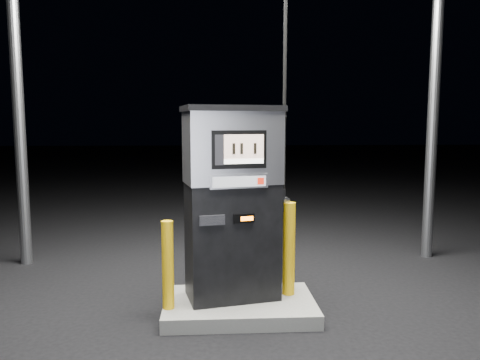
{
  "coord_description": "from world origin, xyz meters",
  "views": [
    {
      "loc": [
        -0.29,
        -4.82,
        2.02
      ],
      "look_at": [
        0.0,
        0.0,
        1.44
      ],
      "focal_mm": 35.0,
      "sensor_mm": 36.0,
      "label": 1
    }
  ],
  "objects": [
    {
      "name": "bollard_left",
      "position": [
        -0.74,
        -0.19,
        0.6
      ],
      "size": [
        0.13,
        0.13,
        0.91
      ],
      "primitive_type": "cylinder",
      "rotation": [
        0.0,
        0.0,
        -0.09
      ],
      "color": "yellow",
      "rests_on": "pump_island"
    },
    {
      "name": "bollard_right",
      "position": [
        0.55,
        0.14,
        0.66
      ],
      "size": [
        0.18,
        0.18,
        1.03
      ],
      "primitive_type": "cylinder",
      "rotation": [
        0.0,
        0.0,
        0.41
      ],
      "color": "yellow",
      "rests_on": "pump_island"
    },
    {
      "name": "pump_island",
      "position": [
        0.0,
        0.0,
        0.07
      ],
      "size": [
        1.6,
        1.0,
        0.15
      ],
      "primitive_type": "cube",
      "color": "slate",
      "rests_on": "ground"
    },
    {
      "name": "ground",
      "position": [
        0.0,
        0.0,
        0.0
      ],
      "size": [
        80.0,
        80.0,
        0.0
      ],
      "primitive_type": "plane",
      "color": "black",
      "rests_on": "ground"
    },
    {
      "name": "fuel_dispenser",
      "position": [
        -0.07,
        0.1,
        1.21
      ],
      "size": [
        1.19,
        0.81,
        4.27
      ],
      "rotation": [
        0.0,
        0.0,
        0.21
      ],
      "color": "black",
      "rests_on": "pump_island"
    }
  ]
}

